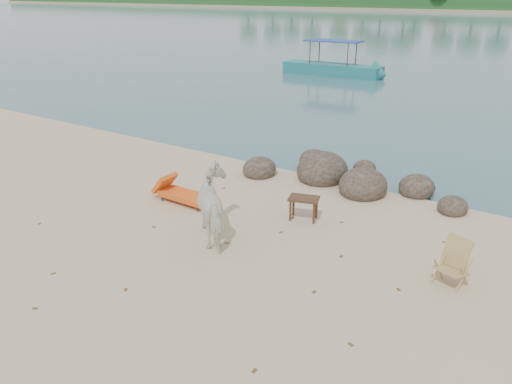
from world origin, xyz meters
TOP-DOWN VIEW (x-y plane):
  - boulders at (0.33, 5.86)m, footprint 6.24×2.80m
  - cow at (-0.52, 1.33)m, footprint 1.90×1.78m
  - side_table at (0.61, 3.17)m, footprint 0.79×0.63m
  - lounge_chair at (-2.36, 2.40)m, footprint 1.84×0.67m
  - deck_chair at (4.22, 2.19)m, footprint 0.71×0.74m
  - boat_near at (-8.51, 23.75)m, footprint 7.28×1.81m
  - dead_leaves at (0.27, 0.69)m, footprint 8.23×6.92m

SIDE VIEW (x-z plane):
  - dead_leaves at x=0.27m, z-range 0.01..0.01m
  - boulders at x=0.33m, z-range -0.33..0.75m
  - lounge_chair at x=-2.36m, z-range 0.00..0.55m
  - side_table at x=0.61m, z-range 0.00..0.56m
  - deck_chair at x=4.22m, z-range 0.00..0.85m
  - cow at x=-0.52m, z-range 0.00..1.51m
  - boat_near at x=-8.51m, z-range 0.00..3.51m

